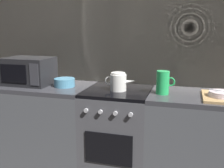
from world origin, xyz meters
TOP-DOWN VIEW (x-y plane):
  - back_wall at (0.00, 0.32)m, footprint 3.60×0.05m
  - counter_left at (-0.90, 0.00)m, footprint 1.20×0.60m
  - stove_unit at (-0.00, -0.00)m, footprint 0.60×0.63m
  - counter_right at (0.90, 0.00)m, footprint 1.20×0.60m
  - microwave at (-0.92, -0.02)m, footprint 0.46×0.35m
  - kettle at (0.01, -0.03)m, footprint 0.28×0.15m
  - mixing_bowl at (-0.53, -0.02)m, footprint 0.20×0.20m
  - pitcher at (0.41, -0.04)m, footprint 0.16×0.11m
  - dish_pile at (0.89, -0.07)m, footprint 0.30×0.40m

SIDE VIEW (x-z plane):
  - stove_unit at x=0.00m, z-range 0.00..0.90m
  - counter_left at x=-0.90m, z-range 0.00..0.90m
  - counter_right at x=0.90m, z-range 0.00..0.90m
  - dish_pile at x=0.89m, z-range 0.89..0.96m
  - mixing_bowl at x=-0.53m, z-range 0.90..0.98m
  - kettle at x=0.01m, z-range 0.90..1.06m
  - pitcher at x=0.41m, z-range 0.90..1.10m
  - microwave at x=-0.92m, z-range 0.90..1.17m
  - back_wall at x=0.00m, z-range 0.00..2.40m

